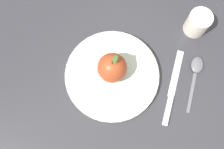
# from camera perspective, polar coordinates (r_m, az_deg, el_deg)

# --- Properties ---
(ground_plane) EXTENTS (2.40, 2.40, 0.00)m
(ground_plane) POSITION_cam_1_polar(r_m,az_deg,el_deg) (0.70, 2.93, 0.10)
(ground_plane) COLOR #2D2D33
(dinner_plate) EXTENTS (0.26, 0.26, 0.02)m
(dinner_plate) POSITION_cam_1_polar(r_m,az_deg,el_deg) (0.69, -0.00, -0.19)
(dinner_plate) COLOR #B2C6B2
(dinner_plate) RESTS_ON ground_plane
(apple) EXTENTS (0.08, 0.08, 0.09)m
(apple) POSITION_cam_1_polar(r_m,az_deg,el_deg) (0.65, 0.06, 1.55)
(apple) COLOR #9E3D1E
(apple) RESTS_ON dinner_plate
(cup) EXTENTS (0.06, 0.06, 0.07)m
(cup) POSITION_cam_1_polar(r_m,az_deg,el_deg) (0.76, 18.82, 11.07)
(cup) COLOR silver
(cup) RESTS_ON ground_plane
(knife) EXTENTS (0.19, 0.12, 0.01)m
(knife) POSITION_cam_1_polar(r_m,az_deg,el_deg) (0.71, 13.24, -4.26)
(knife) COLOR silver
(knife) RESTS_ON ground_plane
(spoon) EXTENTS (0.15, 0.10, 0.01)m
(spoon) POSITION_cam_1_polar(r_m,az_deg,el_deg) (0.74, 18.43, 0.88)
(spoon) COLOR #59595E
(spoon) RESTS_ON ground_plane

